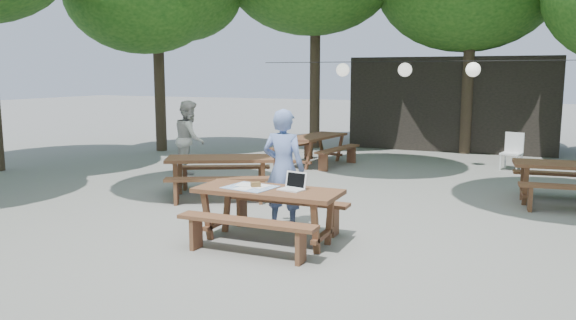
# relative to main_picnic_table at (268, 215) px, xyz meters

# --- Properties ---
(ground) EXTENTS (80.00, 80.00, 0.00)m
(ground) POSITION_rel_main_picnic_table_xyz_m (0.55, 1.18, -0.39)
(ground) COLOR #63635F
(ground) RESTS_ON ground
(pavilion) EXTENTS (6.00, 3.00, 2.80)m
(pavilion) POSITION_rel_main_picnic_table_xyz_m (1.05, 11.68, 1.01)
(pavilion) COLOR black
(pavilion) RESTS_ON ground
(main_picnic_table) EXTENTS (2.00, 1.58, 0.75)m
(main_picnic_table) POSITION_rel_main_picnic_table_xyz_m (0.00, 0.00, 0.00)
(main_picnic_table) COLOR brown
(main_picnic_table) RESTS_ON ground
(picnic_table_nw) EXTENTS (2.41, 2.26, 0.75)m
(picnic_table_nw) POSITION_rel_main_picnic_table_xyz_m (-2.08, 2.31, 0.00)
(picnic_table_nw) COLOR brown
(picnic_table_nw) RESTS_ON ground
(picnic_table_ne) EXTENTS (2.06, 1.75, 0.75)m
(picnic_table_ne) POSITION_rel_main_picnic_table_xyz_m (4.01, 4.08, 0.00)
(picnic_table_ne) COLOR brown
(picnic_table_ne) RESTS_ON ground
(picnic_table_far_w) EXTENTS (1.87, 2.14, 0.75)m
(picnic_table_far_w) POSITION_rel_main_picnic_table_xyz_m (-1.74, 6.53, 0.00)
(picnic_table_far_w) COLOR brown
(picnic_table_far_w) RESTS_ON ground
(woman) EXTENTS (0.66, 0.44, 1.80)m
(woman) POSITION_rel_main_picnic_table_xyz_m (-0.09, 0.73, 0.51)
(woman) COLOR #6B83C3
(woman) RESTS_ON ground
(second_person) EXTENTS (0.97, 1.05, 1.72)m
(second_person) POSITION_rel_main_picnic_table_xyz_m (-3.77, 3.86, 0.47)
(second_person) COLOR silver
(second_person) RESTS_ON ground
(plastic_chair) EXTENTS (0.54, 0.54, 0.90)m
(plastic_chair) POSITION_rel_main_picnic_table_xyz_m (2.89, 7.62, -0.13)
(plastic_chair) COLOR silver
(plastic_chair) RESTS_ON ground
(laptop) EXTENTS (0.38, 0.32, 0.24)m
(laptop) POSITION_rel_main_picnic_table_xyz_m (0.34, 0.09, 0.42)
(laptop) COLOR white
(laptop) RESTS_ON main_picnic_table
(tabletop_clutter) EXTENTS (0.73, 0.65, 0.08)m
(tabletop_clutter) POSITION_rel_main_picnic_table_xyz_m (-0.26, 0.01, 0.37)
(tabletop_clutter) COLOR #326AAD
(tabletop_clutter) RESTS_ON main_picnic_table
(paper_lanterns) EXTENTS (9.00, 0.34, 0.38)m
(paper_lanterns) POSITION_rel_main_picnic_table_xyz_m (0.36, 7.18, 2.02)
(paper_lanterns) COLOR black
(paper_lanterns) RESTS_ON ground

